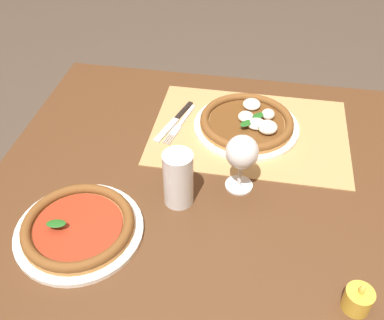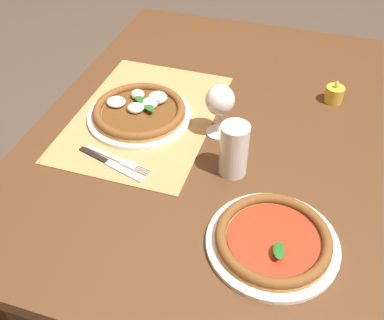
% 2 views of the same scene
% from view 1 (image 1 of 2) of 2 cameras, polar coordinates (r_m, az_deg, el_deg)
% --- Properties ---
extents(dining_table, '(1.35, 0.96, 0.74)m').
position_cam_1_polar(dining_table, '(1.24, 7.57, -5.49)').
color(dining_table, '#4C301C').
rests_on(dining_table, ground).
extents(paper_placemat, '(0.56, 0.40, 0.00)m').
position_cam_1_polar(paper_placemat, '(1.31, 7.32, 3.61)').
color(paper_placemat, '#A88451').
rests_on(paper_placemat, dining_table).
extents(pizza_near, '(0.30, 0.30, 0.05)m').
position_cam_1_polar(pizza_near, '(1.31, 7.06, 4.73)').
color(pizza_near, white).
rests_on(pizza_near, paper_placemat).
extents(pizza_far, '(0.29, 0.29, 0.04)m').
position_cam_1_polar(pizza_far, '(1.05, -14.22, -8.28)').
color(pizza_far, white).
rests_on(pizza_far, dining_table).
extents(wine_glass, '(0.08, 0.08, 0.16)m').
position_cam_1_polar(wine_glass, '(1.07, 6.35, 0.72)').
color(wine_glass, silver).
rests_on(wine_glass, dining_table).
extents(pint_glass, '(0.07, 0.07, 0.15)m').
position_cam_1_polar(pint_glass, '(1.05, -1.75, -2.49)').
color(pint_glass, silver).
rests_on(pint_glass, dining_table).
extents(fork, '(0.06, 0.20, 0.00)m').
position_cam_1_polar(fork, '(1.32, -1.51, 4.60)').
color(fork, '#B7B7BC').
rests_on(fork, paper_placemat).
extents(knife, '(0.08, 0.21, 0.01)m').
position_cam_1_polar(knife, '(1.34, -2.27, 4.96)').
color(knife, black).
rests_on(knife, paper_placemat).
extents(votive_candle, '(0.06, 0.06, 0.07)m').
position_cam_1_polar(votive_candle, '(0.96, 20.28, -16.35)').
color(votive_candle, gold).
rests_on(votive_candle, dining_table).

